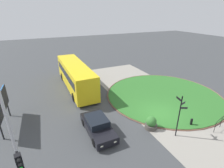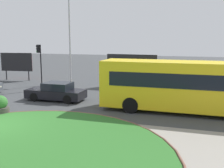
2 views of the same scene
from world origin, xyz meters
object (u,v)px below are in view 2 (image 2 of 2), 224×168
at_px(lamppost_tall, 70,38).
at_px(planter_near_signpost, 0,106).
at_px(bus_yellow, 192,86).
at_px(car_far_lane, 56,92).
at_px(billboard_right, 131,65).
at_px(billboard_left, 17,62).
at_px(traffic_light_near, 39,56).

relative_size(lamppost_tall, planter_near_signpost, 7.61).
bearing_deg(bus_yellow, lamppost_tall, 150.70).
xyz_separation_m(lamppost_tall, planter_near_signpost, (0.09, -10.09, -4.16)).
relative_size(car_far_lane, billboard_right, 0.91).
relative_size(lamppost_tall, billboard_right, 1.81).
bearing_deg(billboard_left, bus_yellow, -30.75).
distance_m(lamppost_tall, billboard_left, 8.04).
xyz_separation_m(bus_yellow, car_far_lane, (-9.79, 0.64, -1.10)).
height_order(lamppost_tall, planter_near_signpost, lamppost_tall).
bearing_deg(traffic_light_near, lamppost_tall, -178.23).
distance_m(bus_yellow, traffic_light_near, 15.54).
height_order(car_far_lane, billboard_left, billboard_left).
relative_size(billboard_left, billboard_right, 0.75).
xyz_separation_m(car_far_lane, traffic_light_near, (-4.58, 5.14, 2.30)).
bearing_deg(planter_near_signpost, traffic_light_near, 108.04).
height_order(billboard_left, planter_near_signpost, billboard_left).
bearing_deg(bus_yellow, traffic_light_near, 158.11).
distance_m(lamppost_tall, planter_near_signpost, 10.92).
relative_size(bus_yellow, traffic_light_near, 2.83).
distance_m(traffic_light_near, planter_near_signpost, 10.26).
bearing_deg(bus_yellow, billboard_right, 126.58).
bearing_deg(traffic_light_near, billboard_right, -177.65).
bearing_deg(billboard_right, car_far_lane, -117.23).
relative_size(car_far_lane, billboard_left, 1.21).
height_order(bus_yellow, lamppost_tall, lamppost_tall).
bearing_deg(billboard_right, traffic_light_near, -164.66).
xyz_separation_m(traffic_light_near, planter_near_signpost, (3.09, -9.49, -2.42)).
height_order(bus_yellow, billboard_right, bus_yellow).
relative_size(bus_yellow, billboard_left, 3.10).
relative_size(traffic_light_near, billboard_right, 0.83).
bearing_deg(bus_yellow, planter_near_signpost, -161.80).
relative_size(bus_yellow, car_far_lane, 2.57).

